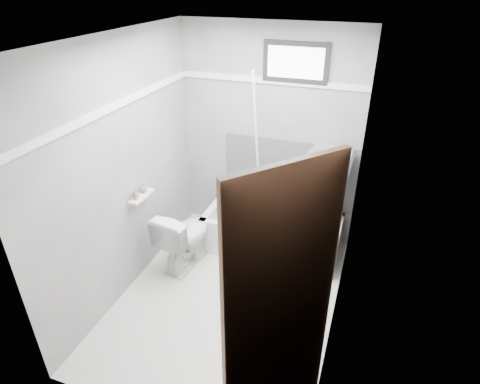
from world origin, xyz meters
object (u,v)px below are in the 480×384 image
at_px(door, 311,363).
at_px(soap_bottle_a, 135,194).
at_px(office_chair, 305,200).
at_px(soap_bottle_b, 143,188).
at_px(bathtub, 272,232).
at_px(toilet, 185,237).

relative_size(door, soap_bottle_a, 19.10).
bearing_deg(soap_bottle_a, door, -34.53).
distance_m(door, soap_bottle_a, 2.33).
xyz_separation_m(office_chair, soap_bottle_b, (-1.45, -0.77, 0.28)).
relative_size(office_chair, soap_bottle_a, 10.76).
xyz_separation_m(bathtub, soap_bottle_b, (-1.12, -0.75, 0.75)).
bearing_deg(bathtub, soap_bottle_a, -141.45).
distance_m(bathtub, soap_bottle_b, 1.54).
bearing_deg(soap_bottle_a, toilet, 43.79).
relative_size(bathtub, toilet, 2.18).
distance_m(toilet, soap_bottle_a, 0.77).
bearing_deg(bathtub, office_chair, 4.30).
xyz_separation_m(bathtub, office_chair, (0.33, 0.03, 0.47)).
bearing_deg(soap_bottle_b, door, -37.27).
bearing_deg(soap_bottle_b, office_chair, 28.10).
bearing_deg(toilet, door, 142.34).
relative_size(office_chair, toilet, 1.63).
bearing_deg(door, soap_bottle_a, 145.47).
height_order(office_chair, soap_bottle_a, office_chair).
distance_m(office_chair, door, 2.31).
xyz_separation_m(soap_bottle_a, soap_bottle_b, (0.00, 0.14, -0.01)).
bearing_deg(toilet, bathtub, -135.97).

